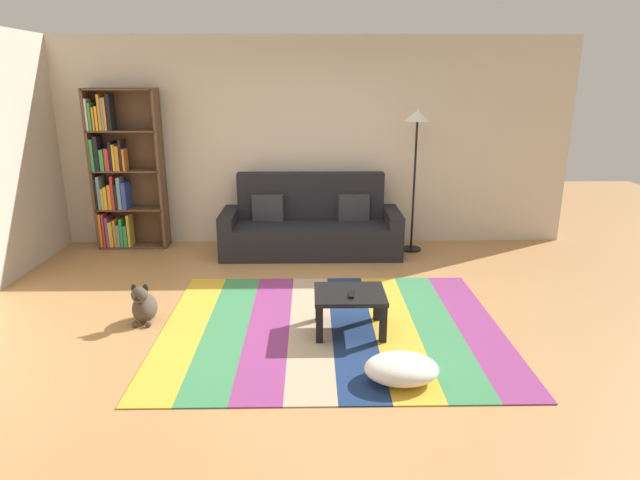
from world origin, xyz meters
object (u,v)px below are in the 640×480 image
Objects in this scene: couch at (311,227)px; tv_remote at (352,294)px; dog at (144,306)px; coffee_table at (350,300)px; pouf at (401,369)px; bookshelf at (119,175)px; standing_lamp at (417,134)px.

couch is 2.41m from tv_remote.
dog is at bearing -126.36° from couch.
couch reaches higher than coffee_table.
coffee_table is 1.89m from dog.
pouf is 0.88m from tv_remote.
pouf is at bearing -78.17° from couch.
couch is 1.10× the size of bookshelf.
bookshelf reaches higher than coffee_table.
standing_lamp is (3.80, -0.22, 0.54)m from bookshelf.
coffee_table is at bearing -112.44° from standing_lamp.
pouf is (0.32, -0.85, -0.19)m from coffee_table.
pouf is (0.66, -3.16, -0.23)m from couch.
coffee_table is at bearing -6.84° from dog.
bookshelf is 3.93m from tv_remote.
coffee_table is 0.93m from pouf.
standing_lamp reaches higher than couch.
standing_lamp is at bearing 2.52° from couch.
pouf is 3.67× the size of tv_remote.
dog is 0.22× the size of standing_lamp.
dog is at bearing 173.16° from coffee_table.
coffee_table is 2.84m from standing_lamp.
standing_lamp is at bearing -3.36° from bookshelf.
coffee_table is at bearing 111.01° from pouf.
couch is 2.34m from coffee_table.
couch is 3.24m from pouf.
tv_remote is at bearing -81.67° from couch.
tv_remote is at bearing -80.07° from coffee_table.
dog is 1.92m from tv_remote.
bookshelf is 3.73× the size of pouf.
dog is at bearing -179.56° from tv_remote.
pouf is at bearing -101.51° from standing_lamp.
coffee_table is 1.12× the size of pouf.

